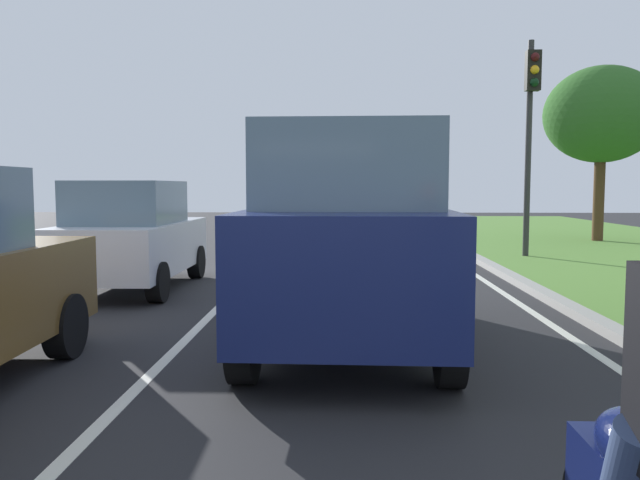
# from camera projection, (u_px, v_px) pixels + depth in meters

# --- Properties ---
(ground_plane) EXTENTS (60.00, 60.00, 0.00)m
(ground_plane) POSITION_uv_depth(u_px,v_px,m) (283.00, 282.00, 11.27)
(ground_plane) COLOR #262628
(lane_line_center) EXTENTS (0.12, 32.00, 0.01)m
(lane_line_center) POSITION_uv_depth(u_px,v_px,m) (244.00, 282.00, 11.29)
(lane_line_center) COLOR silver
(lane_line_center) RESTS_ON ground
(lane_line_right_edge) EXTENTS (0.12, 32.00, 0.01)m
(lane_line_right_edge) POSITION_uv_depth(u_px,v_px,m) (488.00, 283.00, 11.15)
(lane_line_right_edge) COLOR silver
(lane_line_right_edge) RESTS_ON ground
(curb_right) EXTENTS (0.24, 48.00, 0.12)m
(curb_right) POSITION_uv_depth(u_px,v_px,m) (517.00, 280.00, 11.13)
(curb_right) COLOR #9E9B93
(curb_right) RESTS_ON ground
(car_suv_ahead) EXTENTS (2.07, 4.55, 2.28)m
(car_suv_ahead) POSITION_uv_depth(u_px,v_px,m) (349.00, 236.00, 6.83)
(car_suv_ahead) COLOR navy
(car_suv_ahead) RESTS_ON ground
(car_hatchback_far) EXTENTS (1.73, 3.70, 1.78)m
(car_hatchback_far) POSITION_uv_depth(u_px,v_px,m) (132.00, 236.00, 10.44)
(car_hatchback_far) COLOR silver
(car_hatchback_far) RESTS_ON ground
(traffic_light_near_right) EXTENTS (0.32, 0.50, 5.04)m
(traffic_light_near_right) POSITION_uv_depth(u_px,v_px,m) (531.00, 112.00, 14.61)
(traffic_light_near_right) COLOR #2D2D2D
(traffic_light_near_right) RESTS_ON ground
(tree_roadside_far) EXTENTS (3.35, 3.35, 5.24)m
(tree_roadside_far) POSITION_uv_depth(u_px,v_px,m) (602.00, 115.00, 18.87)
(tree_roadside_far) COLOR #4C331E
(tree_roadside_far) RESTS_ON ground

